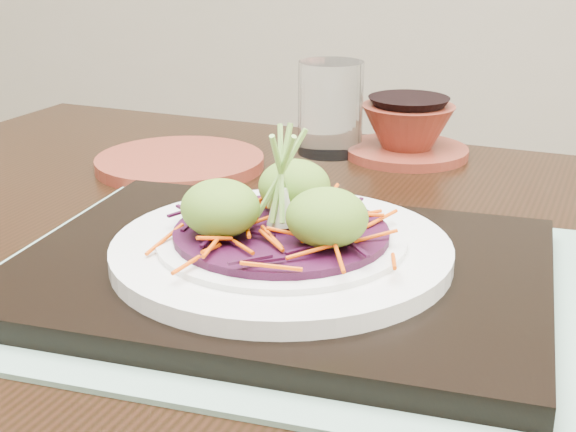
% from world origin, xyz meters
% --- Properties ---
extents(dining_table, '(1.31, 0.97, 0.75)m').
position_xyz_m(dining_table, '(0.10, 0.05, 0.65)').
color(dining_table, black).
rests_on(dining_table, ground).
extents(placemat, '(0.47, 0.38, 0.00)m').
position_xyz_m(placemat, '(0.07, -0.02, 0.75)').
color(placemat, gray).
rests_on(placemat, dining_table).
extents(serving_tray, '(0.41, 0.31, 0.02)m').
position_xyz_m(serving_tray, '(0.07, -0.02, 0.77)').
color(serving_tray, black).
rests_on(serving_tray, placemat).
extents(white_plate, '(0.26, 0.26, 0.02)m').
position_xyz_m(white_plate, '(0.07, -0.02, 0.78)').
color(white_plate, silver).
rests_on(white_plate, serving_tray).
extents(cabbage_bed, '(0.16, 0.16, 0.01)m').
position_xyz_m(cabbage_bed, '(0.07, -0.02, 0.80)').
color(cabbage_bed, '#370B2B').
rests_on(cabbage_bed, white_plate).
extents(carrot_julienne, '(0.20, 0.20, 0.01)m').
position_xyz_m(carrot_julienne, '(0.07, -0.02, 0.80)').
color(carrot_julienne, '#DA4703').
rests_on(carrot_julienne, cabbage_bed).
extents(guacamole_scoops, '(0.14, 0.13, 0.04)m').
position_xyz_m(guacamole_scoops, '(0.07, -0.02, 0.82)').
color(guacamole_scoops, olive).
rests_on(guacamole_scoops, cabbage_bed).
extents(scallion_garnish, '(0.06, 0.06, 0.09)m').
position_xyz_m(scallion_garnish, '(0.07, -0.02, 0.84)').
color(scallion_garnish, '#79B046').
rests_on(scallion_garnish, cabbage_bed).
extents(terracotta_side_plate, '(0.20, 0.20, 0.01)m').
position_xyz_m(terracotta_side_plate, '(-0.13, 0.25, 0.76)').
color(terracotta_side_plate, maroon).
rests_on(terracotta_side_plate, dining_table).
extents(water_glass, '(0.08, 0.08, 0.11)m').
position_xyz_m(water_glass, '(0.03, 0.36, 0.81)').
color(water_glass, white).
rests_on(water_glass, dining_table).
extents(terracotta_bowl_set, '(0.18, 0.18, 0.06)m').
position_xyz_m(terracotta_bowl_set, '(0.12, 0.37, 0.78)').
color(terracotta_bowl_set, maroon).
rests_on(terracotta_bowl_set, dining_table).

